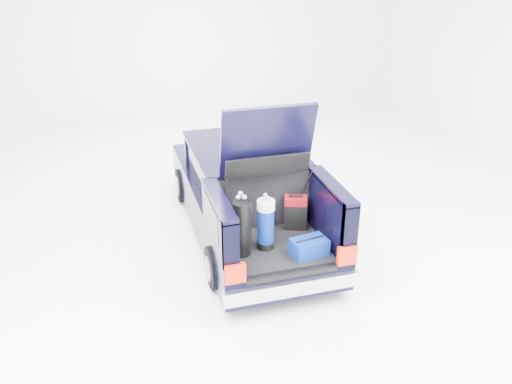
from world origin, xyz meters
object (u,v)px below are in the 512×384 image
object	(u,v)px
black_golf_bag	(242,228)
blue_duffel	(309,247)
red_suitcase	(295,213)
blue_golf_bag	(266,224)
car	(246,193)

from	to	relation	value
black_golf_bag	blue_duffel	bearing A→B (deg)	-10.41
red_suitcase	black_golf_bag	bearing A→B (deg)	-133.00
red_suitcase	blue_golf_bag	bearing A→B (deg)	-125.96
car	blue_duffel	xyz separation A→B (m)	(0.35, -1.92, 0.04)
blue_duffel	red_suitcase	bearing A→B (deg)	75.87
black_golf_bag	blue_golf_bag	world-z (taller)	black_golf_bag
blue_golf_bag	blue_duffel	xyz separation A→B (m)	(0.50, -0.33, -0.25)
red_suitcase	blue_duffel	world-z (taller)	red_suitcase
car	blue_golf_bag	world-z (taller)	car
red_suitcase	blue_golf_bag	size ratio (longest dim) A/B	0.65
red_suitcase	black_golf_bag	xyz separation A→B (m)	(-0.92, -0.49, 0.16)
car	blue_duffel	size ratio (longest dim) A/B	9.16
red_suitcase	blue_duffel	bearing A→B (deg)	-76.12
black_golf_bag	blue_golf_bag	size ratio (longest dim) A/B	1.12
red_suitcase	blue_golf_bag	distance (m)	0.70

